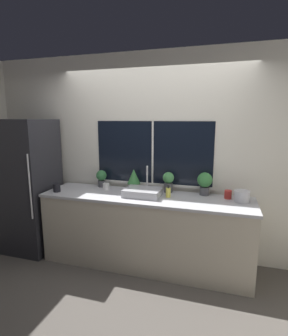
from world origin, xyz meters
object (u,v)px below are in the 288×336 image
object	(u,v)px
potted_plant_center_right	(168,181)
potted_plant_far_left	(101,177)
mug_white	(106,186)
mug_red	(228,194)
kettle	(242,196)
sink	(143,192)
potted_plant_center_left	(134,178)
mug_black	(57,188)
potted_plant_far_right	(205,182)
soap_bottle	(168,192)
refrigerator	(27,186)

from	to	relation	value
potted_plant_center_right	potted_plant_far_left	bearing A→B (deg)	-180.00
potted_plant_far_left	mug_white	bearing A→B (deg)	-42.99
mug_red	kettle	size ratio (longest dim) A/B	0.57
sink	potted_plant_far_left	distance (m)	0.73
sink	potted_plant_center_left	distance (m)	0.35
mug_red	mug_black	distance (m)	2.16
potted_plant_far_right	mug_white	world-z (taller)	potted_plant_far_right
sink	soap_bottle	bearing A→B (deg)	6.21
refrigerator	kettle	bearing A→B (deg)	2.99
potted_plant_far_left	sink	bearing A→B (deg)	-20.53
kettle	mug_white	bearing A→B (deg)	178.93
refrigerator	potted_plant_center_right	world-z (taller)	refrigerator
refrigerator	sink	xyz separation A→B (m)	(1.69, 0.04, 0.04)
potted_plant_far_left	potted_plant_center_right	bearing A→B (deg)	0.00
potted_plant_center_right	kettle	bearing A→B (deg)	-9.32
potted_plant_far_right	mug_white	distance (m)	1.30
potted_plant_far_left	mug_white	world-z (taller)	potted_plant_far_left
potted_plant_far_left	potted_plant_far_right	bearing A→B (deg)	0.00
potted_plant_center_right	mug_black	xyz separation A→B (m)	(-1.40, -0.40, -0.10)
potted_plant_far_right	kettle	bearing A→B (deg)	-18.73
potted_plant_far_right	mug_red	world-z (taller)	potted_plant_far_right
potted_plant_center_right	mug_red	xyz separation A→B (m)	(0.74, -0.07, -0.10)
potted_plant_far_left	potted_plant_center_right	size ratio (longest dim) A/B	0.88
mug_black	potted_plant_center_right	bearing A→B (deg)	16.14
potted_plant_far_left	soap_bottle	size ratio (longest dim) A/B	1.57
potted_plant_center_left	mug_white	world-z (taller)	potted_plant_center_left
refrigerator	potted_plant_center_right	bearing A→B (deg)	8.55
soap_bottle	mug_black	distance (m)	1.45
potted_plant_center_left	kettle	xyz separation A→B (m)	(1.36, -0.15, -0.09)
mug_white	mug_black	xyz separation A→B (m)	(-0.57, -0.29, 0.01)
potted_plant_center_left	mug_black	bearing A→B (deg)	-156.40
potted_plant_center_left	potted_plant_center_right	bearing A→B (deg)	0.00
potted_plant_far_right	soap_bottle	world-z (taller)	potted_plant_far_right
refrigerator	potted_plant_center_left	xyz separation A→B (m)	(1.49, 0.29, 0.15)
potted_plant_far_right	mug_black	bearing A→B (deg)	-167.71
sink	mug_red	distance (m)	1.03
potted_plant_center_left	soap_bottle	distance (m)	0.57
refrigerator	potted_plant_center_left	size ratio (longest dim) A/B	6.75
potted_plant_far_left	potted_plant_center_left	size ratio (longest dim) A/B	0.85
sink	soap_bottle	size ratio (longest dim) A/B	2.99
potted_plant_center_left	kettle	distance (m)	1.37
potted_plant_far_left	mug_red	size ratio (longest dim) A/B	2.31
potted_plant_center_right	potted_plant_far_right	world-z (taller)	potted_plant_far_right
potted_plant_far_left	kettle	world-z (taller)	potted_plant_far_left
potted_plant_center_right	kettle	size ratio (longest dim) A/B	1.49
potted_plant_far_right	soap_bottle	bearing A→B (deg)	-151.86
potted_plant_center_left	potted_plant_far_right	world-z (taller)	potted_plant_far_right
refrigerator	kettle	xyz separation A→B (m)	(2.85, 0.15, 0.06)
sink	refrigerator	bearing A→B (deg)	-178.68
kettle	refrigerator	bearing A→B (deg)	-177.01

